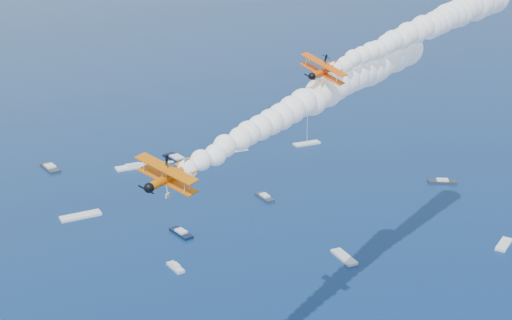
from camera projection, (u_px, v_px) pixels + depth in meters
name	position (u px, v px, depth m)	size (l,w,h in m)	color
biplane_lead	(324.00, 71.00, 101.85)	(6.92, 7.76, 4.68)	#FB5605
biplane_trail	(169.00, 177.00, 79.02)	(7.51, 8.42, 5.07)	#DE6104
smoke_trail_lead	(428.00, 26.00, 125.75)	(63.98, 31.78, 12.07)	white
smoke_trail_trail	(320.00, 95.00, 104.23)	(62.17, 35.55, 12.07)	white
spectator_boats	(87.00, 221.00, 195.72)	(220.40, 174.69, 0.70)	white
boat_wakes	(19.00, 280.00, 164.95)	(144.45, 119.24, 0.04)	white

